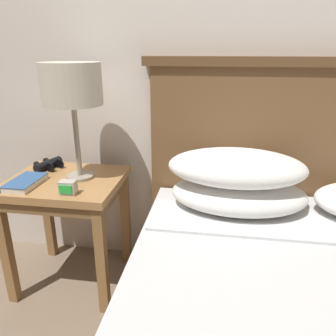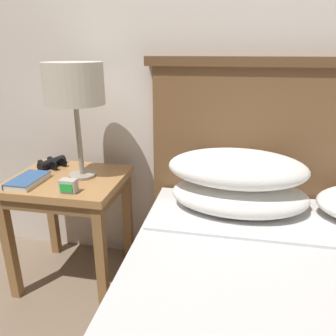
{
  "view_description": "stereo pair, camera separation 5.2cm",
  "coord_description": "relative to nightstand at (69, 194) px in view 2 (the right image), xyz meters",
  "views": [
    {
      "loc": [
        0.19,
        -0.58,
        1.16
      ],
      "look_at": [
        -0.01,
        0.74,
        0.68
      ],
      "focal_mm": 35.0,
      "sensor_mm": 36.0,
      "label": 1
    },
    {
      "loc": [
        0.25,
        -0.57,
        1.16
      ],
      "look_at": [
        -0.01,
        0.74,
        0.68
      ],
      "focal_mm": 35.0,
      "sensor_mm": 36.0,
      "label": 2
    }
  ],
  "objects": [
    {
      "name": "book_on_nightstand",
      "position": [
        -0.14,
        -0.11,
        0.1
      ],
      "size": [
        0.12,
        0.21,
        0.03
      ],
      "color": "silver",
      "rests_on": "nightstand"
    },
    {
      "name": "binoculars_pair",
      "position": [
        -0.15,
        0.12,
        0.11
      ],
      "size": [
        0.15,
        0.16,
        0.05
      ],
      "color": "black",
      "rests_on": "nightstand"
    },
    {
      "name": "nightstand",
      "position": [
        0.0,
        0.0,
        0.0
      ],
      "size": [
        0.53,
        0.46,
        0.58
      ],
      "color": "#AD7A47",
      "rests_on": "ground_plane"
    },
    {
      "name": "wall_back",
      "position": [
        0.52,
        0.32,
        0.81
      ],
      "size": [
        8.0,
        0.06,
        2.6
      ],
      "color": "silver",
      "rests_on": "ground_plane"
    },
    {
      "name": "alarm_clock",
      "position": [
        0.1,
        -0.17,
        0.12
      ],
      "size": [
        0.07,
        0.05,
        0.06
      ],
      "color": "#B7B2A8",
      "rests_on": "nightstand"
    },
    {
      "name": "table_lamp",
      "position": [
        0.07,
        0.02,
        0.52
      ],
      "size": [
        0.27,
        0.27,
        0.53
      ],
      "color": "gray",
      "rests_on": "nightstand"
    }
  ]
}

